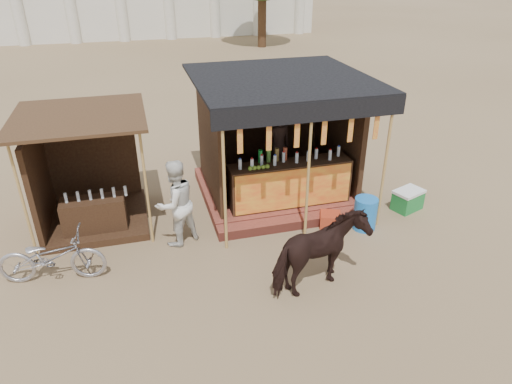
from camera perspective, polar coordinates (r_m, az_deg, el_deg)
The scene contains 9 objects.
ground at distance 7.77m, azimuth 3.21°, elevation -12.55°, with size 120.00×120.00×0.00m, color #846B4C.
main_stall at distance 10.26m, azimuth 2.80°, elevation 4.72°, with size 3.60×3.61×2.78m.
secondary_stall at distance 9.84m, azimuth -20.76°, elevation 0.69°, with size 2.40×2.40×2.38m.
cow at distance 7.52m, azimuth 7.99°, elevation -7.75°, with size 0.74×1.63×1.38m, color black.
motorbike at distance 8.52m, azimuth -24.19°, elevation -7.41°, with size 0.62×1.77×0.93m, color #9F9FA7.
bystander at distance 8.68m, azimuth -10.02°, elevation -1.41°, with size 0.84×0.65×1.72m, color silver.
blue_barrel at distance 9.51m, azimuth 13.48°, elevation -2.64°, with size 0.47×0.47×0.68m, color blue.
red_crate at distance 9.55m, azimuth 9.25°, elevation -3.43°, with size 0.41×0.38×0.28m, color #9E311A.
cooler at distance 10.53m, azimuth 18.44°, elevation -0.91°, with size 0.75×0.64×0.46m.
Camera 1 is at (-1.99, -5.61, 5.00)m, focal length 32.00 mm.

